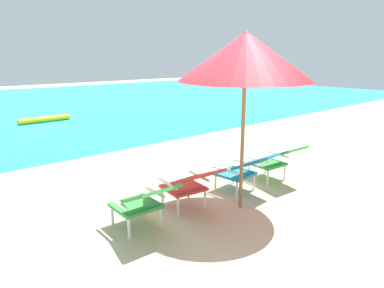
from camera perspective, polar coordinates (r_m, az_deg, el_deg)
ground_plane at (r=8.51m, az=-16.17°, el=-0.46°), size 40.00×40.00×0.00m
ocean_band at (r=16.28m, az=-28.82°, el=5.11°), size 40.00×18.00×0.01m
swim_buoy at (r=12.21m, az=-22.93°, el=3.75°), size 1.60×0.18×0.18m
lounge_chair_far_left at (r=4.22m, az=-8.01°, el=-9.10°), size 0.57×0.89×0.68m
lounge_chair_near_left at (r=4.73m, az=-0.28°, el=-6.35°), size 0.64×0.94×0.68m
lounge_chair_near_right at (r=5.38m, az=8.53°, el=-3.94°), size 0.60×0.91×0.68m
lounge_chair_far_right at (r=5.98m, az=13.47°, el=-2.36°), size 0.58×0.90×0.68m
beach_umbrella_center at (r=4.59m, az=8.72°, el=13.90°), size 2.46×2.45×2.38m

